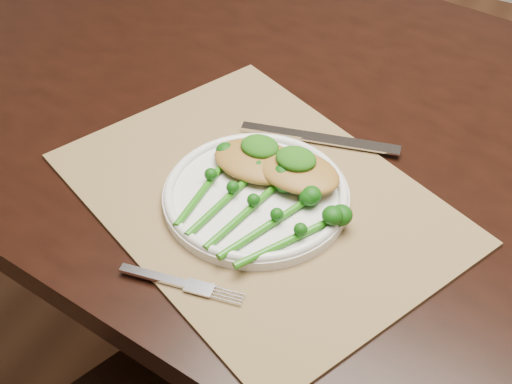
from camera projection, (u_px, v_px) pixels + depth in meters
The scene contains 10 objects.
dining_table at pixel (351, 306), 1.27m from camera, with size 1.70×1.09×0.75m.
placemat at pixel (258, 197), 0.93m from camera, with size 0.50×0.37×0.00m, color brown.
dinner_plate at pixel (256, 195), 0.92m from camera, with size 0.24×0.24×0.02m.
knife at pixel (304, 136), 1.02m from camera, with size 0.23×0.07×0.01m.
fork at pixel (189, 285), 0.82m from camera, with size 0.15×0.04×0.00m.
chicken_fillet_left at pixel (258, 161), 0.94m from camera, with size 0.12×0.08×0.02m, color olive.
chicken_fillet_right at pixel (298, 171), 0.92m from camera, with size 0.12×0.08×0.02m, color olive.
pesto_dollop_left at pixel (260, 146), 0.94m from camera, with size 0.05×0.04×0.02m, color #124409.
pesto_dollop_right at pixel (296, 159), 0.92m from camera, with size 0.05×0.05×0.02m, color #124409.
broccolini_bundle at pixel (243, 215), 0.88m from camera, with size 0.20×0.21×0.04m.
Camera 1 is at (0.26, -0.78, 1.40)m, focal length 50.00 mm.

